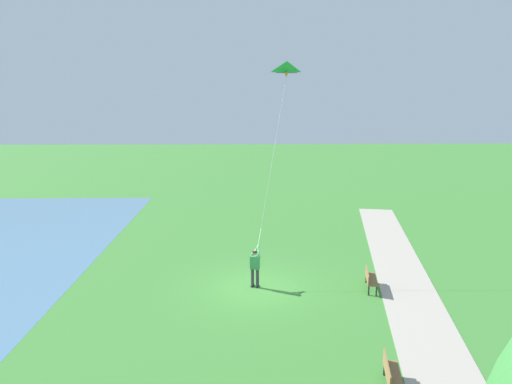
% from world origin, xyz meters
% --- Properties ---
extents(ground_plane, '(120.00, 120.00, 0.00)m').
position_xyz_m(ground_plane, '(0.00, 0.00, 0.00)').
color(ground_plane, '#3D7F33').
extents(walkway_path, '(8.11, 31.91, 0.02)m').
position_xyz_m(walkway_path, '(-6.38, 2.00, 0.01)').
color(walkway_path, '#ADA393').
rests_on(walkway_path, ground).
extents(person_kite_flyer, '(0.49, 0.63, 1.83)m').
position_xyz_m(person_kite_flyer, '(0.04, -0.09, 1.05)').
color(person_kite_flyer, '#232328').
rests_on(person_kite_flyer, ground).
extents(flying_kite, '(2.10, 4.09, 8.25)m').
position_xyz_m(flying_kite, '(-1.58, -4.23, 9.52)').
color(flying_kite, green).
extents(park_bench_near_walkway, '(0.70, 1.55, 0.88)m').
position_xyz_m(park_bench_near_walkway, '(-5.00, 0.22, 0.51)').
color(park_bench_near_walkway, olive).
rests_on(park_bench_near_walkway, ground).
extents(park_bench_far_walkway, '(0.70, 1.55, 0.88)m').
position_xyz_m(park_bench_far_walkway, '(-3.74, 7.11, 0.51)').
color(park_bench_far_walkway, olive).
rests_on(park_bench_far_walkway, ground).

